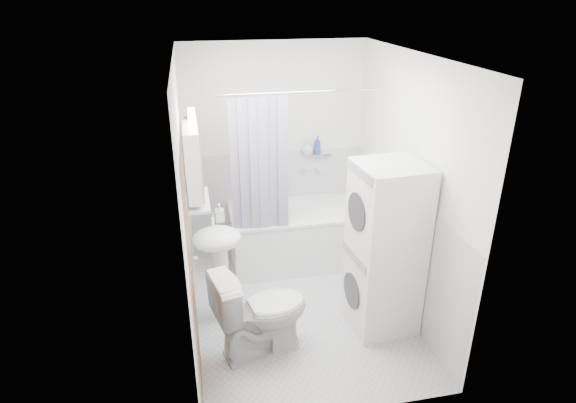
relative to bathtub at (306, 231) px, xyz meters
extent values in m
plane|color=silver|center=(-0.27, -0.92, -0.36)|extent=(2.60, 2.60, 0.00)
plane|color=white|center=(-0.27, 0.38, 0.84)|extent=(2.00, 0.00, 2.00)
plane|color=white|center=(-0.27, -2.22, 0.84)|extent=(2.00, 0.00, 2.00)
plane|color=white|center=(-1.27, -0.92, 0.84)|extent=(0.00, 2.60, 2.60)
plane|color=white|center=(0.73, -0.92, 0.84)|extent=(0.00, 2.60, 2.60)
plane|color=white|center=(-0.27, -0.92, 2.04)|extent=(2.60, 2.60, 0.00)
plane|color=white|center=(-0.27, 0.37, 0.24)|extent=(1.98, 0.00, 1.98)
plane|color=white|center=(-1.26, -0.92, 0.24)|extent=(0.00, 2.58, 2.58)
plane|color=white|center=(0.71, -0.92, 0.24)|extent=(0.00, 2.58, 2.58)
plane|color=brown|center=(-1.25, -1.80, 0.64)|extent=(0.00, 2.00, 2.00)
cylinder|color=silver|center=(-1.22, -1.47, 0.64)|extent=(0.04, 0.04, 0.04)
cube|color=white|center=(0.00, 0.00, -0.05)|extent=(1.67, 0.78, 0.61)
cube|color=white|center=(0.00, 0.00, 0.27)|extent=(1.69, 0.80, 0.03)
cube|color=silver|center=(0.00, 0.00, 0.16)|extent=(1.49, 0.60, 0.20)
cylinder|color=silver|center=(0.20, 0.33, 0.61)|extent=(0.04, 0.12, 0.04)
cylinder|color=silver|center=(0.00, -0.34, 1.64)|extent=(1.87, 0.02, 0.02)
cube|color=#141342|center=(-0.79, -0.34, 0.89)|extent=(0.10, 0.02, 1.45)
cube|color=#141342|center=(-0.70, -0.34, 0.89)|extent=(0.10, 0.02, 1.45)
cube|color=#141342|center=(-0.61, -0.34, 0.89)|extent=(0.10, 0.02, 1.45)
cube|color=#141342|center=(-0.52, -0.34, 0.89)|extent=(0.10, 0.02, 1.45)
cube|color=#141342|center=(-0.43, -0.34, 0.89)|extent=(0.10, 0.02, 1.45)
cube|color=#141342|center=(-0.34, -0.34, 0.89)|extent=(0.10, 0.02, 1.45)
ellipsoid|color=white|center=(-1.03, -0.90, 0.49)|extent=(0.44, 0.37, 0.20)
cylinder|color=white|center=(-1.01, -0.90, 0.02)|extent=(0.14, 0.14, 0.75)
cylinder|color=silver|center=(-1.05, -0.76, 0.61)|extent=(0.03, 0.03, 0.14)
cylinder|color=silver|center=(-1.05, -0.80, 0.67)|extent=(0.02, 0.10, 0.02)
cube|color=white|center=(-1.18, -0.82, 1.19)|extent=(0.12, 0.50, 0.60)
cube|color=white|center=(-1.12, -0.82, 1.19)|extent=(0.01, 0.47, 0.57)
cube|color=#FFEABF|center=(-1.16, -0.82, 1.57)|extent=(0.06, 0.45, 0.06)
cube|color=silver|center=(-1.16, -0.82, 0.84)|extent=(0.18, 0.54, 0.02)
cube|color=silver|center=(0.25, 0.32, 0.79)|extent=(0.22, 0.06, 0.02)
cube|color=#511C14|center=(-1.21, -0.26, 1.03)|extent=(0.05, 0.31, 0.74)
cube|color=#511C14|center=(-1.18, -0.26, 1.37)|extent=(0.03, 0.28, 0.08)
cylinder|color=silver|center=(-1.22, -0.26, 1.41)|extent=(0.02, 0.04, 0.02)
cube|color=white|center=(0.41, -1.27, 0.04)|extent=(0.60, 0.60, 0.79)
cylinder|color=#2D2D33|center=(0.12, -1.27, 0.03)|extent=(0.05, 0.33, 0.33)
cube|color=gray|center=(0.12, -1.27, 0.38)|extent=(0.05, 0.49, 0.08)
cube|color=white|center=(0.41, -1.27, 0.83)|extent=(0.60, 0.60, 0.79)
cylinder|color=#2D2D33|center=(0.12, -1.27, 0.82)|extent=(0.05, 0.33, 0.33)
cube|color=gray|center=(0.12, -1.27, 1.17)|extent=(0.05, 0.49, 0.08)
imported|color=white|center=(-0.72, -1.42, 0.04)|extent=(0.89, 0.63, 0.79)
imported|color=gray|center=(-0.98, -0.67, 0.59)|extent=(0.08, 0.17, 0.08)
imported|color=gray|center=(-1.16, -0.97, 0.89)|extent=(0.07, 0.18, 0.07)
imported|color=gray|center=(-1.16, -0.70, 0.91)|extent=(0.10, 0.09, 0.10)
imported|color=gray|center=(0.08, 0.32, 0.87)|extent=(0.13, 0.17, 0.13)
imported|color=#2A43AA|center=(0.20, 0.32, 0.84)|extent=(0.08, 0.21, 0.08)
camera|label=1|loc=(-1.16, -4.71, 2.52)|focal=30.00mm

